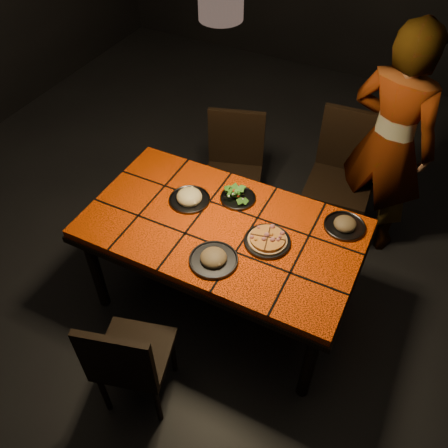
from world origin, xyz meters
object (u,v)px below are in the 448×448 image
at_px(dining_table, 222,235).
at_px(plate_pasta, 189,198).
at_px(plate_pizza, 267,240).
at_px(chair_near, 128,360).
at_px(chair_far_left, 234,164).
at_px(diner, 389,144).
at_px(chair_far_right, 344,169).

distance_m(dining_table, plate_pasta, 0.31).
xyz_separation_m(plate_pizza, plate_pasta, (-0.56, 0.11, 0.00)).
relative_size(chair_near, chair_far_left, 0.92).
bearing_deg(plate_pasta, plate_pizza, -10.67).
xyz_separation_m(chair_far_left, diner, (1.00, 0.28, 0.32)).
distance_m(chair_near, plate_pasta, 1.01).
bearing_deg(chair_near, dining_table, -113.13).
xyz_separation_m(chair_far_left, plate_pasta, (0.03, -0.70, 0.25)).
bearing_deg(chair_far_left, diner, -2.36).
bearing_deg(plate_pizza, diner, 69.42).
relative_size(chair_far_right, plate_pizza, 3.70).
distance_m(chair_far_right, plate_pizza, 1.09).
relative_size(plate_pizza, plate_pasta, 1.05).
distance_m(chair_far_left, chair_far_right, 0.79).
distance_m(dining_table, chair_far_right, 1.15).
relative_size(chair_far_right, diner, 0.58).
relative_size(chair_near, chair_far_right, 0.85).
height_order(dining_table, chair_far_right, chair_far_right).
distance_m(chair_near, diner, 2.13).
bearing_deg(chair_far_left, dining_table, -87.18).
bearing_deg(plate_pasta, chair_far_right, 53.03).
relative_size(diner, plate_pizza, 6.36).
height_order(dining_table, plate_pizza, plate_pizza).
xyz_separation_m(dining_table, plate_pasta, (-0.27, 0.10, 0.10)).
xyz_separation_m(dining_table, diner, (0.70, 1.09, 0.18)).
bearing_deg(chair_far_left, plate_pizza, -71.77).
height_order(chair_near, chair_far_right, chair_far_right).
height_order(chair_near, diner, diner).
bearing_deg(plate_pasta, dining_table, -20.38).
distance_m(plate_pizza, plate_pasta, 0.57).
xyz_separation_m(chair_far_left, plate_pizza, (0.59, -0.81, 0.25)).
xyz_separation_m(chair_near, plate_pizza, (0.41, 0.85, 0.29)).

